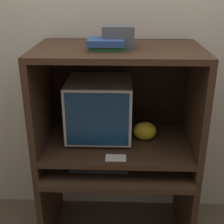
# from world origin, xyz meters

# --- Properties ---
(wall_back) EXTENTS (6.00, 0.06, 2.60)m
(wall_back) POSITION_xyz_m (0.00, 0.68, 1.30)
(wall_back) COLOR beige
(wall_back) RESTS_ON ground_plane
(desk_base) EXTENTS (1.04, 0.67, 0.66)m
(desk_base) POSITION_xyz_m (0.00, 0.27, 0.43)
(desk_base) COLOR #382316
(desk_base) RESTS_ON ground_plane
(desk_monitor_shelf) EXTENTS (1.04, 0.62, 0.13)m
(desk_monitor_shelf) POSITION_xyz_m (0.00, 0.31, 0.76)
(desk_monitor_shelf) COLOR #382316
(desk_monitor_shelf) RESTS_ON desk_base
(hutch_upper) EXTENTS (1.04, 0.62, 0.64)m
(hutch_upper) POSITION_xyz_m (0.00, 0.35, 1.22)
(hutch_upper) COLOR #382316
(hutch_upper) RESTS_ON desk_monitor_shelf
(crt_monitor) EXTENTS (0.43, 0.42, 0.41)m
(crt_monitor) POSITION_xyz_m (-0.13, 0.38, 1.00)
(crt_monitor) COLOR beige
(crt_monitor) RESTS_ON desk_monitor_shelf
(keyboard) EXTENTS (0.38, 0.16, 0.03)m
(keyboard) POSITION_xyz_m (-0.12, 0.18, 0.68)
(keyboard) COLOR #2D2D30
(keyboard) RESTS_ON desk_base
(mouse) EXTENTS (0.06, 0.04, 0.03)m
(mouse) POSITION_xyz_m (0.12, 0.19, 0.68)
(mouse) COLOR #B7B7B7
(mouse) RESTS_ON desk_base
(snack_bag) EXTENTS (0.16, 0.12, 0.13)m
(snack_bag) POSITION_xyz_m (0.19, 0.34, 0.86)
(snack_bag) COLOR gold
(snack_bag) RESTS_ON desk_monitor_shelf
(book_stack) EXTENTS (0.22, 0.17, 0.06)m
(book_stack) POSITION_xyz_m (-0.07, 0.24, 1.47)
(book_stack) COLOR #236638
(book_stack) RESTS_ON hutch_upper
(paper_card) EXTENTS (0.13, 0.08, 0.00)m
(paper_card) POSITION_xyz_m (-0.01, 0.08, 0.79)
(paper_card) COLOR beige
(paper_card) RESTS_ON desk_monitor_shelf
(storage_box) EXTENTS (0.19, 0.16, 0.13)m
(storage_box) POSITION_xyz_m (0.00, 0.30, 1.50)
(storage_box) COLOR #4C4C51
(storage_box) RESTS_ON hutch_upper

